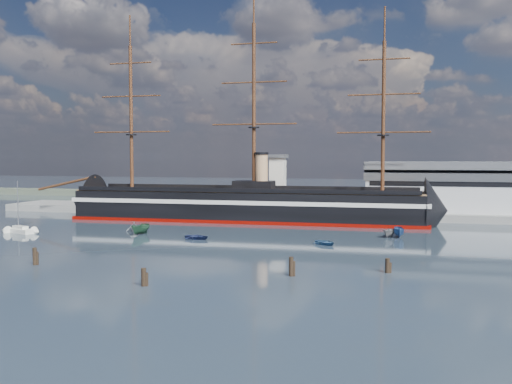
# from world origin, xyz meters

# --- Properties ---
(ground) EXTENTS (600.00, 600.00, 0.00)m
(ground) POSITION_xyz_m (0.00, 40.00, 0.00)
(ground) COLOR #212D36
(ground) RESTS_ON ground
(quay) EXTENTS (180.00, 18.00, 2.00)m
(quay) POSITION_xyz_m (10.00, 76.00, 0.00)
(quay) COLOR slate
(quay) RESTS_ON ground
(warehouse) EXTENTS (63.00, 21.00, 11.60)m
(warehouse) POSITION_xyz_m (58.00, 80.00, 7.98)
(warehouse) COLOR #B7BABC
(warehouse) RESTS_ON ground
(quay_tower) EXTENTS (5.00, 5.00, 15.00)m
(quay_tower) POSITION_xyz_m (3.00, 73.00, 9.75)
(quay_tower) COLOR silver
(quay_tower) RESTS_ON ground
(warship) EXTENTS (112.99, 17.50, 53.94)m
(warship) POSITION_xyz_m (-4.10, 60.00, 4.04)
(warship) COLOR black
(warship) RESTS_ON ground
(sailboat) EXTENTS (7.29, 4.47, 11.24)m
(sailboat) POSITION_xyz_m (-42.82, 24.64, 0.72)
(sailboat) COLOR white
(sailboat) RESTS_ON ground
(motorboat_a) EXTENTS (7.09, 3.45, 2.72)m
(motorboat_a) POSITION_xyz_m (-16.99, 29.32, 0.00)
(motorboat_a) COLOR #224D31
(motorboat_a) RESTS_ON ground
(motorboat_b) EXTENTS (1.71, 3.28, 1.46)m
(motorboat_b) POSITION_xyz_m (-3.01, 25.73, 0.00)
(motorboat_b) COLOR navy
(motorboat_b) RESTS_ON ground
(motorboat_c) EXTENTS (5.57, 3.55, 2.09)m
(motorboat_c) POSITION_xyz_m (33.92, 38.25, 0.00)
(motorboat_c) COLOR slate
(motorboat_c) RESTS_ON ground
(motorboat_d) EXTENTS (6.78, 5.34, 2.29)m
(motorboat_d) POSITION_xyz_m (-20.67, 33.58, 0.00)
(motorboat_d) COLOR silver
(motorboat_d) RESTS_ON ground
(motorboat_e) EXTENTS (2.68, 2.96, 1.34)m
(motorboat_e) POSITION_xyz_m (22.61, 24.98, 0.00)
(motorboat_e) COLOR navy
(motorboat_e) RESTS_ON ground
(motorboat_f) EXTENTS (6.58, 2.77, 2.58)m
(motorboat_f) POSITION_xyz_m (35.82, 38.55, 0.00)
(motorboat_f) COLOR navy
(motorboat_f) RESTS_ON ground
(piling_near_left) EXTENTS (0.64, 0.64, 3.33)m
(piling_near_left) POSITION_xyz_m (-17.36, -5.76, 0.00)
(piling_near_left) COLOR black
(piling_near_left) RESTS_ON ground
(piling_near_mid) EXTENTS (0.64, 0.64, 3.00)m
(piling_near_mid) POSITION_xyz_m (4.86, -14.59, 0.00)
(piling_near_mid) COLOR black
(piling_near_mid) RESTS_ON ground
(piling_near_right) EXTENTS (0.64, 0.64, 3.36)m
(piling_near_right) POSITION_xyz_m (21.79, -3.97, 0.00)
(piling_near_right) COLOR black
(piling_near_right) RESTS_ON ground
(piling_far_right) EXTENTS (0.64, 0.64, 2.78)m
(piling_far_right) POSITION_xyz_m (34.54, 1.55, 0.00)
(piling_far_right) COLOR black
(piling_far_right) RESTS_ON ground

